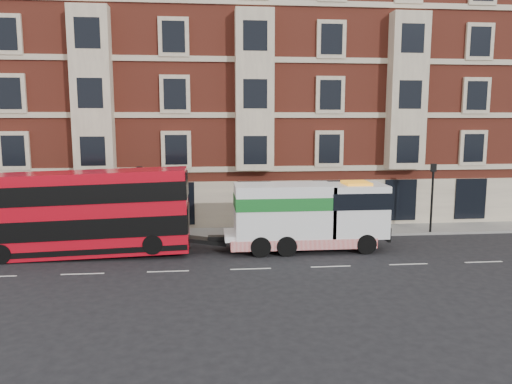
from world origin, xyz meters
TOP-DOWN VIEW (x-y plane):
  - ground at (0.00, 0.00)m, footprint 120.00×120.00m
  - sidewalk at (0.00, 7.50)m, footprint 90.00×3.00m
  - victorian_terrace at (0.50, 15.00)m, footprint 45.00×12.00m
  - lamp_post_west at (-6.00, 6.20)m, footprint 0.35×0.15m
  - lamp_post_east at (12.00, 6.20)m, footprint 0.35×0.15m
  - double_decker_bus at (-8.70, 3.25)m, footprint 11.17×2.56m
  - tow_truck at (3.36, 3.25)m, footprint 8.94×2.64m
  - pedestrian at (-6.57, 6.94)m, footprint 0.67×0.46m

SIDE VIEW (x-z plane):
  - ground at x=0.00m, z-range 0.00..0.00m
  - sidewalk at x=0.00m, z-range 0.00..0.15m
  - pedestrian at x=-6.57m, z-range 0.15..1.95m
  - tow_truck at x=3.36m, z-range 0.11..3.84m
  - double_decker_bus at x=-8.70m, z-range 0.13..4.66m
  - lamp_post_west at x=-6.00m, z-range 0.50..4.85m
  - lamp_post_east at x=12.00m, z-range 0.50..4.85m
  - victorian_terrace at x=0.50m, z-range -0.13..20.27m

